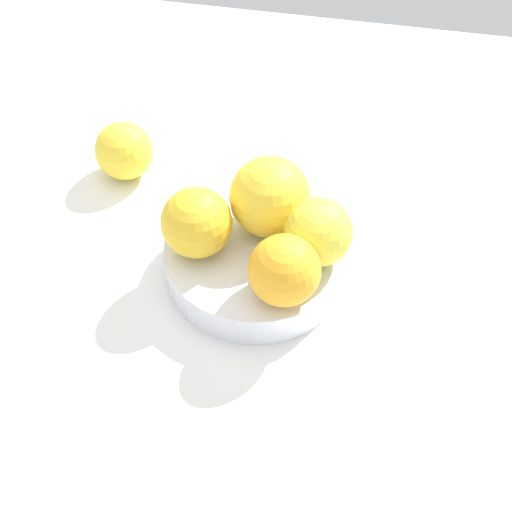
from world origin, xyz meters
The scene contains 7 objects.
ground_plane centered at (0.00, 0.00, -1.00)cm, with size 110.00×110.00×2.00cm, color white.
fruit_bowl centered at (0.00, 0.00, 1.90)cm, with size 19.28×19.28×4.01cm.
orange_in_bowl_0 centered at (0.79, 3.18, 8.22)cm, with size 8.42×8.42×8.42cm, color yellow.
orange_in_bowl_1 centered at (3.85, -5.47, 7.50)cm, with size 6.97×6.97×6.97cm, color #F9A823.
orange_in_bowl_2 centered at (-5.77, -1.30, 7.63)cm, with size 7.24×7.24×7.24cm, color yellow.
orange_in_bowl_3 centered at (6.25, -0.08, 7.50)cm, with size 6.97×6.97×6.97cm, color yellow.
orange_loose_0 centered at (-18.86, 12.25, 3.53)cm, with size 7.05×7.05×7.05cm, color yellow.
Camera 1 is at (8.78, -42.34, 52.82)cm, focal length 44.03 mm.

